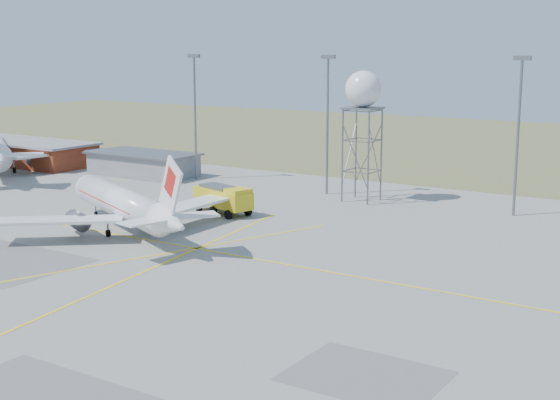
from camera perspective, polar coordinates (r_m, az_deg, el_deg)
The scene contains 9 objects.
grass_strip at distance 181.19m, azimuth 17.97°, elevation 3.71°, with size 400.00×120.00×0.03m, color olive.
building_orange at distance 156.07m, azimuth -18.58°, elevation 3.37°, with size 33.00×12.00×4.30m.
building_grey at distance 135.45m, azimuth -9.97°, elevation 2.62°, with size 19.00×10.00×3.90m.
mast_a at distance 129.30m, azimuth -6.24°, elevation 6.83°, with size 2.20×0.50×20.50m.
mast_b at distance 115.13m, azimuth 3.50°, elevation 6.36°, with size 2.20×0.50×20.50m.
mast_c at distance 104.22m, azimuth 17.06°, elevation 5.42°, with size 2.20×0.50×20.50m.
airliner_main at distance 93.64m, azimuth -11.35°, elevation -0.33°, with size 29.88×27.81×10.73m.
radar_tower at distance 110.27m, azimuth 6.05°, elevation 5.20°, with size 5.08×5.08×18.39m.
fire_truck at distance 102.63m, azimuth -4.12°, elevation -0.01°, with size 9.79×5.71×3.72m.
Camera 1 is at (46.75, -33.75, 21.34)m, focal length 50.00 mm.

